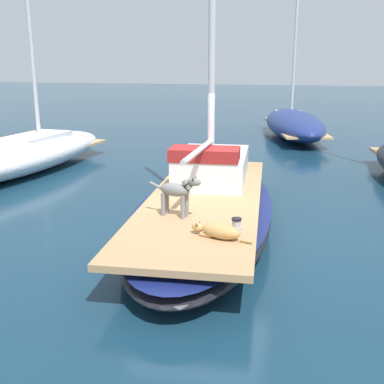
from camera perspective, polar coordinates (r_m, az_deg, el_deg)
The scene contains 8 objects.
ground_plane at distance 9.06m, azimuth 1.51°, elevation -4.53°, with size 120.00×120.00×0.00m, color #143347.
sailboat_main at distance 8.95m, azimuth 1.52°, elevation -2.52°, with size 3.09×7.42×0.66m.
cabin_house at distance 9.85m, azimuth 2.38°, elevation 3.18°, with size 1.57×2.33×0.84m.
dog_tan at distance 6.76m, azimuth 3.22°, elevation -4.69°, with size 0.94×0.42×0.22m.
dog_grey at distance 7.59m, azimuth -1.80°, elevation 0.07°, with size 0.93×0.33×0.70m.
deck_winch at distance 7.03m, azimuth 5.38°, elevation -4.02°, with size 0.16×0.16×0.21m.
moored_boat_far_astern at distance 20.49m, azimuth 12.19°, elevation 8.06°, with size 3.56×7.27×6.18m.
moored_boat_port_side at distance 14.53m, azimuth -19.53°, elevation 4.41°, with size 2.71×7.41×6.91m.
Camera 1 is at (1.79, -8.32, 3.09)m, focal length 44.20 mm.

